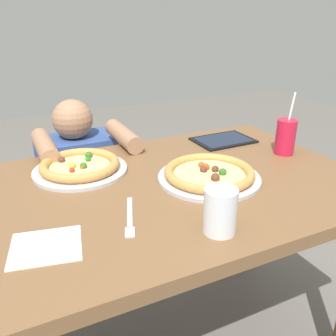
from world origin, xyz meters
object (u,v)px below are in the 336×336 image
at_px(diner_seated, 81,199).
at_px(pizza_far, 80,166).
at_px(pizza_near, 209,174).
at_px(fork, 130,218).
at_px(tablet, 223,140).
at_px(water_cup_clear, 220,210).
at_px(drink_cup_colored, 286,137).

bearing_deg(diner_seated, pizza_far, -99.82).
bearing_deg(diner_seated, pizza_near, -66.87).
height_order(fork, tablet, tablet).
bearing_deg(fork, pizza_far, 97.02).
height_order(water_cup_clear, diner_seated, diner_seated).
relative_size(fork, diner_seated, 0.22).
distance_m(pizza_near, drink_cup_colored, 0.39).
bearing_deg(pizza_far, pizza_near, -34.14).
xyz_separation_m(pizza_far, water_cup_clear, (0.22, -0.51, 0.04)).
height_order(pizza_far, drink_cup_colored, drink_cup_colored).
distance_m(pizza_near, pizza_far, 0.44).
distance_m(pizza_far, water_cup_clear, 0.56).
bearing_deg(fork, tablet, 36.18).
bearing_deg(tablet, fork, -143.82).
relative_size(pizza_near, tablet, 1.37).
bearing_deg(tablet, diner_seated, 145.66).
xyz_separation_m(pizza_near, water_cup_clear, (-0.14, -0.27, 0.04)).
bearing_deg(water_cup_clear, diner_seated, 99.02).
bearing_deg(drink_cup_colored, pizza_far, 167.48).
bearing_deg(drink_cup_colored, water_cup_clear, -146.20).
bearing_deg(pizza_far, drink_cup_colored, -12.52).
height_order(drink_cup_colored, water_cup_clear, drink_cup_colored).
bearing_deg(pizza_far, diner_seated, 80.18).
height_order(pizza_far, tablet, pizza_far).
bearing_deg(pizza_near, diner_seated, 113.13).
relative_size(drink_cup_colored, water_cup_clear, 2.03).
height_order(drink_cup_colored, diner_seated, drink_cup_colored).
bearing_deg(water_cup_clear, pizza_near, 63.01).
bearing_deg(pizza_near, water_cup_clear, -116.99).
relative_size(water_cup_clear, fork, 0.59).
distance_m(drink_cup_colored, diner_seated, 0.98).
bearing_deg(fork, pizza_near, 20.35).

